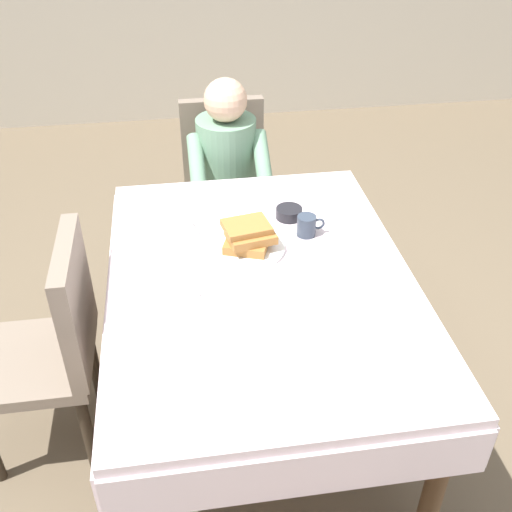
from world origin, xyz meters
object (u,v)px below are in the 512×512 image
at_px(breakfast_stack, 248,236).
at_px(spoon_near_edge, 255,307).
at_px(plate_breakfast, 249,248).
at_px(bowl_butter, 289,213).
at_px(syrup_pitcher, 191,226).
at_px(diner_person, 228,167).
at_px(knife_right_of_plate, 298,248).
at_px(fork_left_of_plate, 200,256).
at_px(chair_diner, 225,177).
at_px(dining_table_main, 261,294).
at_px(chair_left_side, 55,339).
at_px(cup_coffee, 307,226).

distance_m(breakfast_stack, spoon_near_edge, 0.35).
bearing_deg(plate_breakfast, bowl_butter, 46.28).
bearing_deg(plate_breakfast, syrup_pitcher, 146.92).
xyz_separation_m(diner_person, spoon_near_edge, (-0.03, -1.19, 0.07)).
relative_size(breakfast_stack, knife_right_of_plate, 1.06).
distance_m(plate_breakfast, fork_left_of_plate, 0.19).
height_order(chair_diner, syrup_pitcher, chair_diner).
xyz_separation_m(dining_table_main, breakfast_stack, (-0.02, 0.16, 0.15)).
xyz_separation_m(dining_table_main, syrup_pitcher, (-0.23, 0.31, 0.13)).
distance_m(chair_left_side, spoon_near_edge, 0.78).
bearing_deg(fork_left_of_plate, diner_person, -19.68).
relative_size(dining_table_main, cup_coffee, 13.49).
bearing_deg(spoon_near_edge, breakfast_stack, 92.72).
relative_size(plate_breakfast, cup_coffee, 2.48).
relative_size(chair_left_side, syrup_pitcher, 11.62).
bearing_deg(plate_breakfast, fork_left_of_plate, -173.99).
xyz_separation_m(bowl_butter, knife_right_of_plate, (-0.01, -0.23, -0.02)).
bearing_deg(spoon_near_edge, diner_person, 94.76).
xyz_separation_m(knife_right_of_plate, spoon_near_edge, (-0.22, -0.33, 0.00)).
bearing_deg(syrup_pitcher, chair_left_side, -150.19).
xyz_separation_m(cup_coffee, fork_left_of_plate, (-0.43, -0.09, -0.04)).
distance_m(bowl_butter, fork_left_of_plate, 0.45).
relative_size(chair_left_side, cup_coffee, 8.23).
distance_m(diner_person, breakfast_stack, 0.86).
height_order(dining_table_main, spoon_near_edge, spoon_near_edge).
bearing_deg(chair_left_side, fork_left_of_plate, -75.14).
xyz_separation_m(chair_left_side, cup_coffee, (0.99, 0.24, 0.25)).
bearing_deg(cup_coffee, spoon_near_edge, -122.81).
height_order(chair_diner, chair_left_side, same).
relative_size(chair_left_side, plate_breakfast, 3.32).
distance_m(chair_diner, chair_left_side, 1.39).
relative_size(fork_left_of_plate, knife_right_of_plate, 0.90).
relative_size(cup_coffee, fork_left_of_plate, 0.63).
xyz_separation_m(dining_table_main, fork_left_of_plate, (-0.21, 0.15, 0.09)).
bearing_deg(cup_coffee, syrup_pitcher, 171.27).
distance_m(fork_left_of_plate, spoon_near_edge, 0.37).
relative_size(diner_person, knife_right_of_plate, 5.60).
distance_m(breakfast_stack, cup_coffee, 0.26).
bearing_deg(knife_right_of_plate, fork_left_of_plate, 93.19).
distance_m(fork_left_of_plate, knife_right_of_plate, 0.38).
height_order(bowl_butter, syrup_pitcher, syrup_pitcher).
height_order(breakfast_stack, knife_right_of_plate, breakfast_stack).
height_order(plate_breakfast, fork_left_of_plate, plate_breakfast).
bearing_deg(spoon_near_edge, syrup_pitcher, 117.44).
height_order(dining_table_main, chair_diner, chair_diner).
bearing_deg(dining_table_main, spoon_near_edge, -104.38).
relative_size(chair_left_side, breakfast_stack, 4.37).
height_order(breakfast_stack, syrup_pitcher, breakfast_stack).
distance_m(dining_table_main, knife_right_of_plate, 0.24).
height_order(bowl_butter, fork_left_of_plate, bowl_butter).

